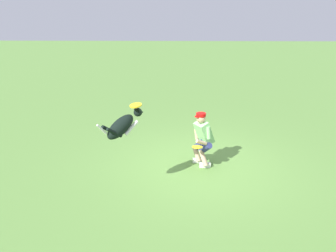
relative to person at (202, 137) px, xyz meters
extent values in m
plane|color=#5F8D3F|center=(0.06, 0.13, -0.70)|extent=(60.00, 60.00, 0.00)
cube|color=silver|center=(0.07, -0.12, -0.65)|extent=(0.26, 0.10, 0.10)
cylinder|color=tan|center=(0.12, -0.09, -0.46)|extent=(0.25, 0.32, 0.37)
cylinder|color=navy|center=(0.05, -0.11, -0.23)|extent=(0.33, 0.42, 0.37)
cube|color=silver|center=(-0.07, 0.12, -0.65)|extent=(0.26, 0.10, 0.10)
cylinder|color=tan|center=(-0.03, 0.15, -0.46)|extent=(0.25, 0.32, 0.37)
cylinder|color=navy|center=(-0.07, 0.10, -0.23)|extent=(0.33, 0.42, 0.37)
cube|color=#8DC982|center=(-0.03, -0.02, 0.11)|extent=(0.52, 0.50, 0.58)
cylinder|color=#8DC982|center=(0.09, -0.18, 0.17)|extent=(0.15, 0.16, 0.29)
cylinder|color=#8DC982|center=(-0.12, 0.16, 0.17)|extent=(0.15, 0.16, 0.29)
cylinder|color=tan|center=(0.05, 0.28, -0.01)|extent=(0.29, 0.22, 0.19)
cylinder|color=tan|center=(0.13, -0.18, 0.01)|extent=(0.14, 0.17, 0.27)
sphere|color=tan|center=(0.05, 0.03, 0.47)|extent=(0.21, 0.21, 0.21)
cylinder|color=red|center=(0.05, 0.03, 0.56)|extent=(0.22, 0.22, 0.07)
cylinder|color=red|center=(0.14, 0.08, 0.53)|extent=(0.12, 0.12, 0.02)
ellipsoid|color=black|center=(1.67, 1.30, 0.72)|extent=(0.71, 0.69, 0.57)
ellipsoid|color=white|center=(1.54, 1.18, 0.69)|extent=(0.14, 0.20, 0.17)
sphere|color=black|center=(1.36, 1.02, 0.92)|extent=(0.17, 0.17, 0.17)
cone|color=black|center=(1.30, 0.96, 0.90)|extent=(0.13, 0.13, 0.09)
cone|color=black|center=(1.34, 1.07, 0.99)|extent=(0.06, 0.06, 0.07)
cone|color=black|center=(1.41, 0.99, 0.99)|extent=(0.06, 0.06, 0.07)
cylinder|color=white|center=(1.47, 1.24, 0.67)|extent=(0.29, 0.28, 0.26)
cylinder|color=white|center=(1.59, 1.11, 0.67)|extent=(0.29, 0.28, 0.26)
cylinder|color=black|center=(1.75, 1.50, 0.67)|extent=(0.29, 0.28, 0.26)
cylinder|color=black|center=(1.87, 1.37, 0.67)|extent=(0.29, 0.28, 0.26)
cylinder|color=white|center=(1.96, 1.58, 0.77)|extent=(0.18, 0.17, 0.23)
cylinder|color=yellow|center=(1.39, 1.11, 1.08)|extent=(0.33, 0.33, 0.07)
cylinder|color=yellow|center=(0.14, 0.36, -0.09)|extent=(0.34, 0.34, 0.06)
camera|label=1|loc=(0.64, 7.26, 2.87)|focal=36.04mm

